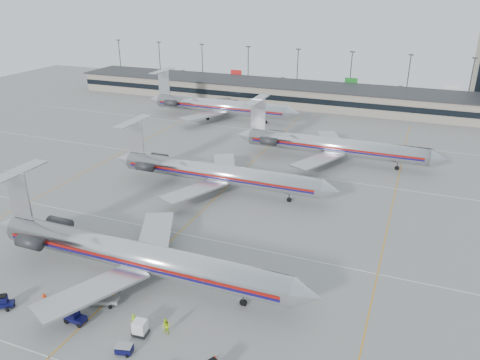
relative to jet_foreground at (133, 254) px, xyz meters
The scene contains 17 objects.
ground 4.51m from the jet_foreground, 99.21° to the left, with size 260.00×260.00×0.00m, color gray.
apron_markings 13.17m from the jet_foreground, 91.95° to the left, with size 160.00×0.15×0.02m, color silver.
terminal 100.64m from the jet_foreground, 90.25° to the left, with size 162.00×17.00×6.25m.
light_mast_row 114.77m from the jet_foreground, 90.22° to the left, with size 163.60×0.40×15.28m.
jet_foreground is the anchor object (origin of this frame).
jet_second_row 29.97m from the jet_foreground, 93.78° to the left, with size 44.71×26.33×11.70m.
jet_third_row 54.91m from the jet_foreground, 74.30° to the left, with size 45.02×27.69×12.31m.
jet_back_row 78.53m from the jet_foreground, 106.10° to the left, with size 46.22×28.43×12.64m.
tug_left 15.85m from the jet_foreground, 135.62° to the right, with size 2.27×2.01×1.67m.
tug_center 10.43m from the jet_foreground, 98.80° to the right, with size 2.47×1.31×1.98m.
cart_inner 13.92m from the jet_foreground, 61.38° to the right, with size 1.96×1.57×0.98m.
uld_container 11.35m from the jet_foreground, 53.72° to the right, with size 1.79×1.54×1.76m.
belt_loader 6.68m from the jet_foreground, 94.49° to the right, with size 4.33×2.50×2.22m.
ramp_worker_near 10.32m from the jet_foreground, 56.95° to the right, with size 0.71×0.47×1.96m, color #85D213.
ramp_worker_far 12.27m from the jet_foreground, 40.30° to the right, with size 0.94×0.73×1.94m, color #C4ED16.
cone_right 18.57m from the jet_foreground, 30.55° to the right, with size 0.43×0.43×0.59m, color #F92F08.
cone_left 11.69m from the jet_foreground, 137.60° to the right, with size 0.49×0.49×0.66m, color #F92F08.
Camera 1 is at (32.23, -45.53, 35.92)m, focal length 35.00 mm.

